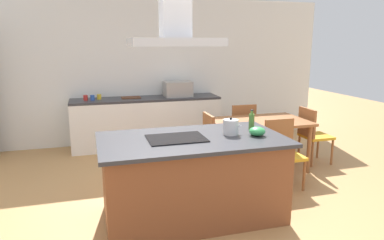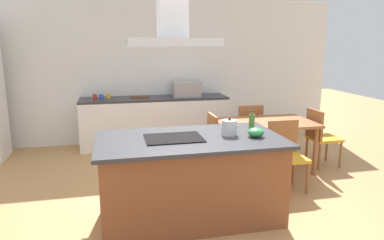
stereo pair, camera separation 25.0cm
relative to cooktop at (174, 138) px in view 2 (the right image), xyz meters
name	(u,v)px [view 2 (the right image)]	position (x,y,z in m)	size (l,w,h in m)	color
ground	(169,169)	(0.17, 1.50, -0.91)	(16.00, 16.00, 0.00)	tan
wall_back	(153,71)	(0.17, 3.25, 0.44)	(7.20, 0.10, 2.70)	white
kitchen_island	(190,177)	(0.17, 0.00, -0.45)	(1.97, 1.09, 0.90)	brown
cooktop	(174,138)	(0.00, 0.00, 0.00)	(0.60, 0.44, 0.01)	black
tea_kettle	(229,127)	(0.62, 0.02, 0.08)	(0.22, 0.17, 0.19)	silver
olive_oil_bottle	(252,122)	(0.93, 0.15, 0.09)	(0.06, 0.06, 0.23)	#47722D
mixing_bowl	(256,132)	(0.87, -0.12, 0.04)	(0.18, 0.18, 0.10)	#33934C
back_counter	(155,121)	(0.14, 2.88, -0.46)	(2.68, 0.62, 0.90)	white
countertop_microwave	(186,89)	(0.73, 2.88, 0.13)	(0.50, 0.38, 0.28)	#9E9993
coffee_mug_red	(95,97)	(-0.92, 2.89, 0.04)	(0.08, 0.08, 0.09)	red
coffee_mug_blue	(101,97)	(-0.80, 2.87, 0.04)	(0.08, 0.08, 0.09)	#2D56B2
coffee_mug_yellow	(108,96)	(-0.69, 2.94, 0.04)	(0.08, 0.08, 0.09)	gold
cutting_board	(140,97)	(-0.13, 2.93, 0.00)	(0.34, 0.24, 0.02)	#59331E
dining_table	(265,127)	(1.57, 1.17, -0.24)	(1.40, 0.90, 0.75)	#995B33
chair_facing_back_wall	(248,127)	(1.57, 1.84, -0.40)	(0.42, 0.42, 0.89)	gold
chair_facing_island	(286,150)	(1.57, 0.51, -0.40)	(0.42, 0.42, 0.89)	gold
chair_at_left_end	(205,141)	(0.65, 1.17, -0.40)	(0.42, 0.42, 0.89)	gold
chair_at_right_end	(320,134)	(2.49, 1.17, -0.40)	(0.42, 0.42, 0.89)	gold
range_hood	(172,20)	(0.00, 0.00, 1.20)	(0.90, 0.55, 0.78)	#ADADB2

